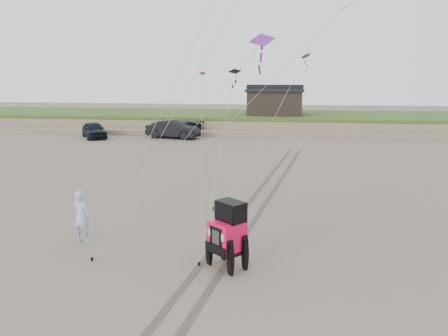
{
  "coord_description": "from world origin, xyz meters",
  "views": [
    {
      "loc": [
        3.0,
        -13.54,
        6.17
      ],
      "look_at": [
        0.77,
        3.0,
        2.6
      ],
      "focal_mm": 35.0,
      "sensor_mm": 36.0,
      "label": 1
    }
  ],
  "objects": [
    {
      "name": "dune_ridge",
      "position": [
        0.0,
        37.5,
        0.82
      ],
      "size": [
        160.0,
        14.25,
        1.73
      ],
      "color": "#7A6B54",
      "rests_on": "ground"
    },
    {
      "name": "tire_tracks",
      "position": [
        2.0,
        8.0,
        0.0
      ],
      "size": [
        5.22,
        29.74,
        0.01
      ],
      "color": "#4C443D",
      "rests_on": "ground"
    },
    {
      "name": "cabin",
      "position": [
        2.0,
        37.0,
        3.24
      ],
      "size": [
        6.4,
        5.4,
        3.35
      ],
      "color": "black",
      "rests_on": "dune_ridge"
    },
    {
      "name": "kite_flock",
      "position": [
        2.2,
        8.56,
        8.92
      ],
      "size": [
        7.46,
        5.69,
        7.65
      ],
      "color": "red",
      "rests_on": "ground"
    },
    {
      "name": "man",
      "position": [
        -4.34,
        1.1,
        1.01
      ],
      "size": [
        0.81,
        0.61,
        2.02
      ],
      "primitive_type": "imported",
      "rotation": [
        0.0,
        0.0,
        2.95
      ],
      "color": "#90B5DF",
      "rests_on": "ground"
    },
    {
      "name": "stake_main",
      "position": [
        -3.28,
        -0.46,
        0.06
      ],
      "size": [
        0.08,
        0.08,
        0.12
      ],
      "primitive_type": "cylinder",
      "color": "black",
      "rests_on": "ground"
    },
    {
      "name": "truck_c",
      "position": [
        -7.22,
        30.04,
        0.72
      ],
      "size": [
        4.22,
        5.34,
        1.45
      ],
      "primitive_type": "imported",
      "rotation": [
        0.0,
        0.0,
        -0.52
      ],
      "color": "black",
      "rests_on": "ground"
    },
    {
      "name": "jeep",
      "position": [
        1.32,
        -0.38,
        0.89
      ],
      "size": [
        4.67,
        4.95,
        1.78
      ],
      "primitive_type": null,
      "rotation": [
        0.0,
        0.0,
        -0.71
      ],
      "color": "#EE0E4A",
      "rests_on": "ground"
    },
    {
      "name": "truck_b",
      "position": [
        -7.74,
        28.38,
        0.88
      ],
      "size": [
        5.64,
        2.97,
        1.77
      ],
      "primitive_type": "imported",
      "rotation": [
        0.0,
        0.0,
        1.36
      ],
      "color": "black",
      "rests_on": "ground"
    },
    {
      "name": "truck_a",
      "position": [
        -15.61,
        27.54,
        0.8
      ],
      "size": [
        4.2,
        4.98,
        1.61
      ],
      "primitive_type": "imported",
      "rotation": [
        0.0,
        0.0,
        0.59
      ],
      "color": "black",
      "rests_on": "ground"
    },
    {
      "name": "ground",
      "position": [
        0.0,
        0.0,
        0.0
      ],
      "size": [
        160.0,
        160.0,
        0.0
      ],
      "primitive_type": "plane",
      "color": "#6B6054",
      "rests_on": "ground"
    },
    {
      "name": "stake_aux",
      "position": [
        0.39,
        -0.35,
        0.06
      ],
      "size": [
        0.08,
        0.08,
        0.12
      ],
      "primitive_type": "cylinder",
      "color": "black",
      "rests_on": "ground"
    }
  ]
}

